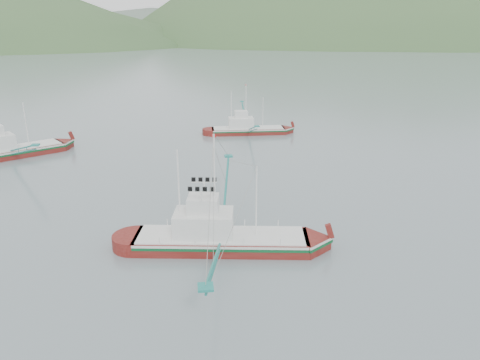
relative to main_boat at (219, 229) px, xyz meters
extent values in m
plane|color=slate|center=(2.86, 2.67, -1.78)|extent=(1200.00, 1200.00, 0.00)
cube|color=#63130E|center=(0.21, -0.03, -1.58)|extent=(15.30, 6.05, 1.98)
cube|color=silver|center=(0.21, -0.03, -0.74)|extent=(15.02, 6.08, 0.22)
cube|color=#0B5026|center=(0.21, -0.03, -0.99)|extent=(15.02, 6.10, 0.22)
cube|color=silver|center=(0.21, -0.03, -0.54)|extent=(14.53, 5.74, 0.12)
cube|color=silver|center=(-1.27, 0.18, 0.50)|extent=(5.36, 3.85, 2.18)
cube|color=silver|center=(-1.27, 0.18, 2.29)|extent=(2.86, 2.53, 1.39)
cylinder|color=white|center=(-0.28, 0.04, 3.87)|extent=(0.16, 0.16, 8.93)
cylinder|color=white|center=(-3.23, 0.46, 3.21)|extent=(0.14, 0.14, 7.59)
cylinder|color=white|center=(3.15, -0.45, 2.54)|extent=(0.12, 0.12, 6.25)
cube|color=#63130E|center=(-28.04, 32.04, -1.58)|extent=(14.94, 11.75, 2.03)
cube|color=silver|center=(-28.04, 32.04, -0.72)|extent=(14.73, 11.65, 0.22)
cube|color=#0B5026|center=(-28.04, 32.04, -0.97)|extent=(14.74, 11.67, 0.22)
cube|color=silver|center=(-28.04, 32.04, -0.51)|extent=(14.19, 11.16, 0.12)
cylinder|color=white|center=(-25.50, 33.71, 2.63)|extent=(0.12, 0.12, 6.39)
cube|color=#63130E|center=(8.37, 42.81, -1.61)|extent=(12.70, 3.67, 1.68)
cube|color=silver|center=(8.37, 42.81, -0.90)|extent=(12.45, 3.73, 0.19)
cube|color=#0B5026|center=(8.37, 42.81, -1.11)|extent=(12.45, 3.75, 0.19)
cube|color=silver|center=(8.37, 42.81, -0.73)|extent=(12.07, 3.49, 0.10)
cube|color=silver|center=(7.11, 42.84, 0.15)|extent=(4.27, 2.79, 1.85)
cube|color=silver|center=(7.11, 42.84, 1.67)|extent=(2.23, 1.90, 1.18)
cylinder|color=white|center=(7.95, 42.82, 3.02)|extent=(0.13, 0.13, 7.57)
cylinder|color=white|center=(5.43, 42.88, 2.45)|extent=(0.12, 0.12, 6.44)
cylinder|color=white|center=(10.90, 42.75, 1.88)|extent=(0.10, 0.10, 5.30)
ellipsoid|color=#3A5B2F|center=(242.86, 432.67, -1.78)|extent=(684.00, 432.00, 306.00)
ellipsoid|color=slate|center=(32.86, 562.67, -1.78)|extent=(960.00, 400.00, 240.00)
camera|label=1|loc=(-2.50, -36.35, 16.85)|focal=35.00mm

